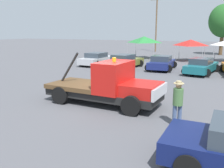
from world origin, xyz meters
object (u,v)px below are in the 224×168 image
object	(u,v)px
parked_car_olive	(124,61)
parked_car_teal	(201,66)
parked_car_silver	(97,59)
utility_pole	(156,21)
parked_car_navy	(162,63)
person_near_truck	(178,100)
tree_left	(223,21)
tow_truck	(109,86)
canopy_tent_green	(144,40)
canopy_tent_red	(191,43)

from	to	relation	value
parked_car_olive	parked_car_teal	world-z (taller)	same
parked_car_silver	utility_pole	world-z (taller)	utility_pole
utility_pole	parked_car_navy	bearing A→B (deg)	-73.49
person_near_truck	tree_left	xyz separation A→B (m)	(0.69, 31.89, 3.95)
parked_car_navy	tree_left	distance (m)	19.21
tow_truck	parked_car_silver	world-z (taller)	tow_truck
tree_left	utility_pole	distance (m)	10.66
utility_pole	parked_car_teal	bearing A→B (deg)	-65.27
parked_car_olive	canopy_tent_green	size ratio (longest dim) A/B	1.45
parked_car_navy	parked_car_teal	bearing A→B (deg)	-104.14
person_near_truck	canopy_tent_red	world-z (taller)	canopy_tent_red
parked_car_navy	tree_left	size ratio (longest dim) A/B	0.59
parked_car_olive	parked_car_silver	bearing A→B (deg)	86.09
parked_car_navy	utility_pole	size ratio (longest dim) A/B	0.44
canopy_tent_green	utility_pole	bearing A→B (deg)	97.45
parked_car_teal	canopy_tent_red	world-z (taller)	canopy_tent_red
parked_car_olive	parked_car_navy	distance (m)	3.65
tow_truck	parked_car_silver	size ratio (longest dim) A/B	1.19
person_near_truck	utility_pole	distance (m)	35.30
parked_car_silver	parked_car_olive	size ratio (longest dim) A/B	0.98
person_near_truck	canopy_tent_green	size ratio (longest dim) A/B	0.50
tree_left	canopy_tent_red	bearing A→B (deg)	-107.62
person_near_truck	tree_left	size ratio (longest dim) A/B	0.24
tow_truck	parked_car_silver	distance (m)	14.65
parked_car_olive	tree_left	size ratio (longest dim) A/B	0.68
tow_truck	parked_car_teal	world-z (taller)	tow_truck
parked_car_teal	tow_truck	bearing A→B (deg)	174.05
tow_truck	canopy_tent_red	size ratio (longest dim) A/B	1.89
person_near_truck	parked_car_navy	size ratio (longest dim) A/B	0.40
person_near_truck	tow_truck	bearing A→B (deg)	33.69
parked_car_silver	tow_truck	bearing A→B (deg)	-147.08
parked_car_navy	parked_car_teal	world-z (taller)	same
parked_car_navy	utility_pole	bearing A→B (deg)	13.99
canopy_tent_green	parked_car_navy	bearing A→B (deg)	-62.59
canopy_tent_red	utility_pole	bearing A→B (deg)	122.13
parked_car_navy	canopy_tent_green	size ratio (longest dim) A/B	1.26
tow_truck	parked_car_silver	xyz separation A→B (m)	(-7.38, 12.65, -0.28)
parked_car_olive	canopy_tent_green	bearing A→B (deg)	14.13
parked_car_silver	tree_left	world-z (taller)	tree_left
parked_car_navy	parked_car_teal	distance (m)	3.69
canopy_tent_green	tree_left	size ratio (longest dim) A/B	0.47
tow_truck	utility_pole	distance (m)	33.05
tow_truck	parked_car_olive	world-z (taller)	tow_truck
person_near_truck	parked_car_olive	bearing A→B (deg)	-4.32
person_near_truck	parked_car_olive	size ratio (longest dim) A/B	0.35
utility_pole	tow_truck	bearing A→B (deg)	-79.01
tow_truck	parked_car_teal	size ratio (longest dim) A/B	1.21
tree_left	parked_car_teal	bearing A→B (deg)	-93.06
parked_car_silver	canopy_tent_red	xyz separation A→B (m)	(8.49, 7.81, 1.55)
person_near_truck	parked_car_teal	xyz separation A→B (m)	(-0.32, 13.01, -0.39)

